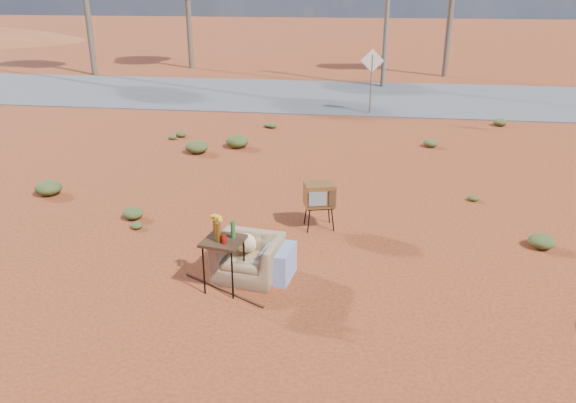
# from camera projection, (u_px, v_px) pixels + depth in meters

# --- Properties ---
(ground) EXTENTS (140.00, 140.00, 0.00)m
(ground) POSITION_uv_depth(u_px,v_px,m) (262.00, 280.00, 8.52)
(ground) COLOR #95411D
(ground) RESTS_ON ground
(highway) EXTENTS (140.00, 7.00, 0.04)m
(highway) POSITION_uv_depth(u_px,v_px,m) (332.00, 96.00, 22.35)
(highway) COLOR #565659
(highway) RESTS_ON ground
(armchair) EXTENTS (1.24, 0.76, 0.86)m
(armchair) POSITION_uv_depth(u_px,v_px,m) (254.00, 253.00, 8.50)
(armchair) COLOR olive
(armchair) RESTS_ON ground
(tv_unit) EXTENTS (0.63, 0.56, 0.86)m
(tv_unit) POSITION_uv_depth(u_px,v_px,m) (319.00, 195.00, 10.13)
(tv_unit) COLOR black
(tv_unit) RESTS_ON ground
(side_table) EXTENTS (0.64, 0.64, 1.11)m
(side_table) POSITION_uv_depth(u_px,v_px,m) (222.00, 237.00, 8.04)
(side_table) COLOR #352013
(side_table) RESTS_ON ground
(rusty_bar) EXTENTS (1.37, 0.80, 0.04)m
(rusty_bar) POSITION_uv_depth(u_px,v_px,m) (223.00, 290.00, 8.22)
(rusty_bar) COLOR #4B2414
(rusty_bar) RESTS_ON ground
(road_sign) EXTENTS (0.78, 0.06, 2.19)m
(road_sign) POSITION_uv_depth(u_px,v_px,m) (372.00, 70.00, 18.84)
(road_sign) COLOR brown
(road_sign) RESTS_ON ground
(scrub_patch) EXTENTS (17.49, 8.07, 0.33)m
(scrub_patch) POSITION_uv_depth(u_px,v_px,m) (263.00, 177.00, 12.65)
(scrub_patch) COLOR #435023
(scrub_patch) RESTS_ON ground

